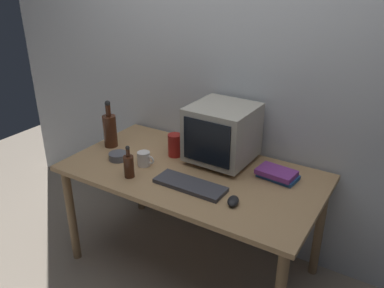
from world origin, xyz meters
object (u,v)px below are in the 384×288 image
object	(u,v)px
book_stack	(277,174)
cd_spindle	(118,156)
bottle_short	(129,165)
crt_monitor	(222,133)
keyboard	(190,185)
metal_canister	(175,145)
mug	(144,159)
bottle_tall	(110,129)
computer_mouse	(233,201)

from	to	relation	value
book_stack	cd_spindle	xyz separation A→B (m)	(-0.96, -0.31, -0.00)
bottle_short	crt_monitor	bearing A→B (deg)	51.94
keyboard	metal_canister	xyz separation A→B (m)	(-0.30, 0.29, 0.06)
keyboard	mug	xyz separation A→B (m)	(-0.38, 0.07, 0.03)
keyboard	metal_canister	size ratio (longest dim) A/B	2.80
mug	cd_spindle	size ratio (longest dim) A/B	1.00
crt_monitor	book_stack	bearing A→B (deg)	-3.95
book_stack	metal_canister	size ratio (longest dim) A/B	1.63
crt_monitor	bottle_tall	size ratio (longest dim) A/B	1.20
bottle_short	book_stack	xyz separation A→B (m)	(0.75, 0.44, -0.05)
computer_mouse	bottle_tall	bearing A→B (deg)	151.33
computer_mouse	crt_monitor	bearing A→B (deg)	107.73
bottle_tall	mug	bearing A→B (deg)	-16.11
crt_monitor	metal_canister	xyz separation A→B (m)	(-0.30, -0.09, -0.12)
computer_mouse	cd_spindle	distance (m)	0.87
mug	bottle_short	bearing A→B (deg)	-84.97
bottle_tall	cd_spindle	bearing A→B (deg)	-36.22
bottle_tall	metal_canister	xyz separation A→B (m)	(0.46, 0.11, -0.05)
computer_mouse	cd_spindle	bearing A→B (deg)	157.59
bottle_short	mug	size ratio (longest dim) A/B	1.68
keyboard	mug	world-z (taller)	mug
crt_monitor	book_stack	size ratio (longest dim) A/B	1.61
book_stack	bottle_tall	bearing A→B (deg)	-171.40
keyboard	computer_mouse	world-z (taller)	computer_mouse
book_stack	mug	bearing A→B (deg)	-159.84
crt_monitor	mug	distance (m)	0.51
mug	computer_mouse	bearing A→B (deg)	-8.69
keyboard	book_stack	xyz separation A→B (m)	(0.38, 0.35, 0.02)
bottle_short	cd_spindle	xyz separation A→B (m)	(-0.21, 0.14, -0.05)
bottle_tall	metal_canister	size ratio (longest dim) A/B	2.19
computer_mouse	bottle_tall	distance (m)	1.07
mug	metal_canister	size ratio (longest dim) A/B	0.80
bottle_short	metal_canister	world-z (taller)	bottle_short
crt_monitor	bottle_short	xyz separation A→B (m)	(-0.37, -0.47, -0.12)
book_stack	mug	distance (m)	0.82
book_stack	keyboard	bearing A→B (deg)	-137.22
keyboard	bottle_tall	distance (m)	0.79
crt_monitor	bottle_short	distance (m)	0.61
bottle_tall	bottle_short	xyz separation A→B (m)	(0.39, -0.27, -0.05)
bottle_short	mug	bearing A→B (deg)	95.03
computer_mouse	mug	bearing A→B (deg)	154.04
keyboard	book_stack	size ratio (longest dim) A/B	1.72
cd_spindle	computer_mouse	bearing A→B (deg)	-5.14
bottle_tall	computer_mouse	bearing A→B (deg)	-11.41
book_stack	metal_canister	xyz separation A→B (m)	(-0.68, -0.07, 0.05)
bottle_short	cd_spindle	distance (m)	0.25
computer_mouse	mug	xyz separation A→B (m)	(-0.67, 0.10, 0.03)
book_stack	cd_spindle	distance (m)	1.01
crt_monitor	metal_canister	distance (m)	0.33
mug	metal_canister	world-z (taller)	metal_canister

